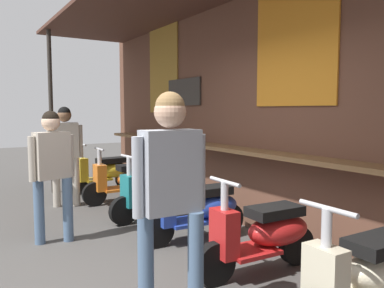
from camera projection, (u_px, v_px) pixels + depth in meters
The scene contains 11 objects.
ground_plane at pixel (140, 276), 3.69m from camera, with size 29.07×29.07×0.00m, color #474442.
market_stall_facade at pixel (285, 90), 4.54m from camera, with size 10.38×2.08×3.35m.
scooter_yellow at pixel (106, 171), 7.57m from camera, with size 0.49×1.40×0.97m.
scooter_orange at pixel (127, 180), 6.66m from camera, with size 0.46×1.40×0.97m.
scooter_teal at pixel (159, 192), 5.65m from camera, with size 0.48×1.40×0.97m.
scooter_blue at pixel (201, 208), 4.72m from camera, with size 0.48×1.40×0.97m.
scooter_red at pixel (265, 234), 3.76m from camera, with size 0.48×1.40×0.97m.
scooter_cream at pixel (369, 274), 2.83m from camera, with size 0.46×1.40×0.97m.
shopper_with_handbag at pixel (64, 146), 6.30m from camera, with size 0.27×0.66×1.65m.
shopper_browsing at pixel (170, 182), 2.78m from camera, with size 0.32×0.59×1.73m.
shopper_passing at pixel (52, 163), 4.56m from camera, with size 0.27×0.54×1.59m.
Camera 1 is at (3.28, -1.48, 1.60)m, focal length 35.92 mm.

